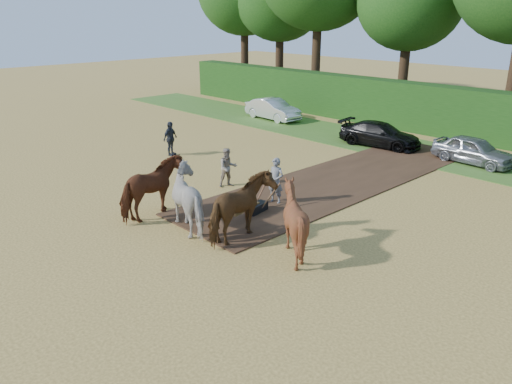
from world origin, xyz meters
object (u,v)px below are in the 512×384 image
Objects in this scene: plough_team at (220,203)px; parked_cars at (492,152)px; spectator_far at (170,139)px; spectator_near at (228,168)px.

plough_team is 0.24× the size of parked_cars.
plough_team is (9.50, -4.48, 0.20)m from spectator_far.
plough_team reaches higher than parked_cars.
spectator_near reaches higher than parked_cars.
spectator_far is at bearing -140.42° from parked_cars.
plough_team reaches higher than spectator_far.
plough_team is at bearing -110.56° from spectator_near.
spectator_near is at bearing -119.22° from spectator_far.
spectator_far is (-5.94, 1.08, 0.05)m from spectator_near.
parked_cars is at bearing 78.38° from plough_team.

